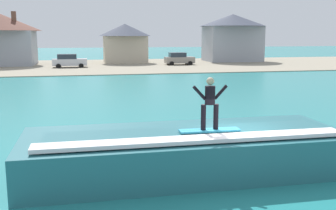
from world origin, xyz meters
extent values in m
plane|color=teal|center=(0.00, 0.00, 0.00)|extent=(260.00, 260.00, 0.00)
cube|color=#26646D|center=(-1.56, 0.43, 0.65)|extent=(10.49, 3.88, 1.30)
cube|color=#26646D|center=(-1.56, -0.06, 1.37)|extent=(8.91, 1.75, 0.14)
cube|color=white|center=(-1.56, -0.84, 1.40)|extent=(9.44, 0.70, 0.12)
cube|color=#33A5CC|center=(-0.94, -0.17, 1.49)|extent=(1.93, 0.49, 0.06)
cube|color=black|center=(-0.94, -0.17, 1.52)|extent=(1.77, 0.09, 0.01)
cylinder|color=black|center=(-1.15, -0.18, 1.92)|extent=(0.16, 0.16, 0.80)
cylinder|color=black|center=(-0.74, -0.18, 1.92)|extent=(0.16, 0.16, 0.80)
cylinder|color=black|center=(-0.94, -0.18, 2.61)|extent=(0.32, 0.32, 0.58)
sphere|color=tan|center=(-0.94, -0.18, 3.05)|extent=(0.24, 0.24, 0.24)
cylinder|color=black|center=(-1.29, -0.18, 2.70)|extent=(0.45, 0.10, 0.47)
cylinder|color=black|center=(-0.60, -0.18, 2.70)|extent=(0.45, 0.10, 0.47)
cube|color=gray|center=(0.00, 46.51, 0.04)|extent=(120.00, 27.27, 0.09)
cube|color=silver|center=(-6.37, 44.12, 0.77)|extent=(4.56, 1.70, 0.90)
cube|color=#262D38|center=(-6.71, 44.12, 1.54)|extent=(2.51, 1.53, 0.64)
cylinder|color=black|center=(-4.89, 45.02, 0.32)|extent=(0.64, 0.22, 0.64)
cylinder|color=black|center=(-4.89, 43.21, 0.32)|extent=(0.64, 0.22, 0.64)
cylinder|color=black|center=(-7.85, 45.02, 0.32)|extent=(0.64, 0.22, 0.64)
cylinder|color=black|center=(-7.85, 43.21, 0.32)|extent=(0.64, 0.22, 0.64)
cube|color=gray|center=(9.30, 45.69, 0.77)|extent=(4.29, 1.89, 0.90)
cube|color=#262D38|center=(8.98, 45.69, 1.54)|extent=(2.36, 1.70, 0.64)
cylinder|color=black|center=(10.70, 46.68, 0.32)|extent=(0.64, 0.22, 0.64)
cylinder|color=black|center=(10.70, 44.69, 0.32)|extent=(0.64, 0.22, 0.64)
cylinder|color=black|center=(7.91, 46.68, 0.32)|extent=(0.64, 0.22, 0.64)
cylinder|color=black|center=(7.91, 44.69, 0.32)|extent=(0.64, 0.22, 0.64)
cube|color=brown|center=(-13.99, 49.44, 6.81)|extent=(0.60, 0.60, 1.80)
cube|color=#9EA3AD|center=(19.83, 51.79, 2.91)|extent=(8.80, 6.18, 5.82)
cone|color=#383D4C|center=(19.83, 51.79, 6.79)|extent=(10.91, 10.91, 1.96)
cube|color=beige|center=(1.96, 51.73, 2.12)|extent=(6.57, 4.97, 4.25)
cone|color=#383D4C|center=(1.96, 51.73, 5.19)|extent=(8.15, 8.15, 1.88)
camera|label=1|loc=(-4.81, -11.94, 4.47)|focal=42.91mm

